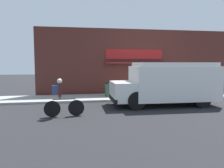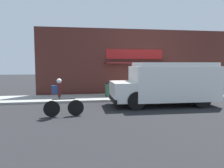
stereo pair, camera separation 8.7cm
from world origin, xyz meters
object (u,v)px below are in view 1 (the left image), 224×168
object	(u,v)px
school_bus	(168,83)
stop_sign_post	(214,74)
trash_bin	(109,90)
cyclist	(61,98)

from	to	relation	value
school_bus	stop_sign_post	xyz separation A→B (m)	(4.31, 2.14, 0.37)
stop_sign_post	trash_bin	distance (m)	7.26
trash_bin	cyclist	bearing A→B (deg)	-121.14
cyclist	trash_bin	xyz separation A→B (m)	(2.81, 4.65, -0.23)
cyclist	school_bus	bearing A→B (deg)	13.35
cyclist	stop_sign_post	world-z (taller)	stop_sign_post
stop_sign_post	trash_bin	world-z (taller)	stop_sign_post
school_bus	cyclist	distance (m)	5.89
cyclist	stop_sign_post	distance (m)	10.68
school_bus	trash_bin	distance (m)	4.17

